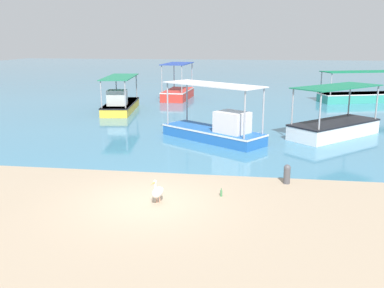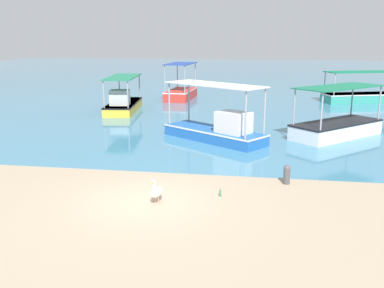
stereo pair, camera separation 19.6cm
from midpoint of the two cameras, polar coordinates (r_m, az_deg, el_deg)
The scene contains 10 objects.
ground at distance 13.33m, azimuth -5.78°, elevation -7.72°, with size 120.00×120.00×0.00m, color tan.
harbor_water at distance 60.25m, azimuth 5.94°, elevation 9.13°, with size 110.00×90.00×0.00m, color teal.
fishing_boat_outer at distance 29.94m, azimuth -9.00°, elevation 5.41°, with size 2.54×5.81×2.37m.
fishing_boat_far_right at distance 36.65m, azimuth 22.25°, elevation 5.98°, with size 7.02×3.95×2.41m.
fishing_boat_near_left at distance 35.80m, azimuth -1.33°, elevation 6.92°, with size 2.14×4.84×2.94m.
fishing_boat_near_right at distance 23.00m, azimuth 18.94°, elevation 2.24°, with size 5.06×5.01×2.58m.
fishing_boat_far_left at distance 20.97m, azimuth 3.75°, elevation 2.09°, with size 5.45×4.56×2.76m.
pelican at distance 13.09m, azimuth -4.34°, elevation -6.34°, with size 0.41×0.80×0.80m.
mooring_bollard at distance 15.13m, azimuth 12.90°, elevation -3.89°, with size 0.24×0.24×0.68m.
glass_bottle at distance 13.72m, azimuth 4.20°, elevation -6.56°, with size 0.07×0.07×0.27m.
Camera 2 is at (3.33, -11.95, 4.88)m, focal length 40.00 mm.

